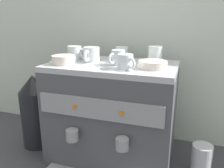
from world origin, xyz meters
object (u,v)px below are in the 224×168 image
at_px(ceramic_cup_2, 118,57).
at_px(ceramic_bowl_0, 153,65).
at_px(coffee_grinder, 35,111).
at_px(ceramic_bowl_1, 64,60).
at_px(ceramic_cup_0, 91,54).
at_px(milk_pitcher, 201,159).
at_px(ceramic_cup_3, 155,55).
at_px(espresso_machine, 112,113).
at_px(ceramic_cup_4, 75,53).
at_px(ceramic_cup_5, 126,62).
at_px(ceramic_cup_1, 121,54).

height_order(ceramic_cup_2, ceramic_bowl_0, ceramic_cup_2).
bearing_deg(ceramic_cup_2, coffee_grinder, 179.30).
bearing_deg(ceramic_cup_2, ceramic_bowl_1, -166.68).
height_order(ceramic_cup_0, ceramic_cup_2, ceramic_cup_0).
height_order(ceramic_cup_2, coffee_grinder, ceramic_cup_2).
relative_size(ceramic_bowl_1, milk_pitcher, 0.76).
xyz_separation_m(ceramic_bowl_1, coffee_grinder, (-0.24, 0.06, -0.32)).
bearing_deg(ceramic_cup_3, coffee_grinder, -171.59).
height_order(espresso_machine, ceramic_cup_3, ceramic_cup_3).
bearing_deg(milk_pitcher, ceramic_cup_2, -175.87).
xyz_separation_m(ceramic_cup_0, ceramic_cup_2, (0.15, -0.03, -0.00)).
relative_size(ceramic_cup_0, ceramic_cup_4, 1.09).
distance_m(ceramic_bowl_1, coffee_grinder, 0.40).
bearing_deg(ceramic_cup_4, ceramic_bowl_0, -10.48).
distance_m(ceramic_cup_0, ceramic_cup_5, 0.23).
xyz_separation_m(ceramic_cup_1, ceramic_cup_4, (-0.23, -0.05, 0.00)).
bearing_deg(milk_pitcher, ceramic_cup_1, 169.01).
bearing_deg(ceramic_cup_3, ceramic_bowl_0, -86.74).
bearing_deg(ceramic_cup_3, ceramic_cup_2, -147.30).
xyz_separation_m(espresso_machine, ceramic_cup_5, (0.09, -0.09, 0.29)).
xyz_separation_m(ceramic_cup_1, ceramic_bowl_1, (-0.23, -0.17, -0.01)).
bearing_deg(ceramic_bowl_0, ceramic_bowl_1, -173.70).
relative_size(ceramic_cup_1, ceramic_bowl_1, 0.87).
bearing_deg(ceramic_cup_3, ceramic_cup_4, -174.67).
bearing_deg(ceramic_cup_4, milk_pitcher, -2.91).
distance_m(ceramic_cup_0, milk_pitcher, 0.72).
bearing_deg(milk_pitcher, ceramic_cup_0, 179.43).
bearing_deg(coffee_grinder, ceramic_cup_1, 12.69).
relative_size(ceramic_cup_5, ceramic_bowl_0, 0.71).
bearing_deg(coffee_grinder, ceramic_cup_5, -7.89).
relative_size(ceramic_cup_1, ceramic_cup_4, 0.89).
relative_size(ceramic_bowl_1, coffee_grinder, 0.27).
height_order(ceramic_cup_5, milk_pitcher, ceramic_cup_5).
bearing_deg(ceramic_cup_3, milk_pitcher, -15.78).
bearing_deg(ceramic_cup_1, milk_pitcher, -10.99).
relative_size(ceramic_cup_5, coffee_grinder, 0.21).
distance_m(ceramic_cup_4, ceramic_bowl_0, 0.42).
height_order(ceramic_cup_1, milk_pitcher, ceramic_cup_1).
relative_size(ceramic_bowl_0, ceramic_bowl_1, 1.14).
relative_size(ceramic_cup_5, ceramic_bowl_1, 0.81).
bearing_deg(ceramic_cup_1, ceramic_bowl_1, -143.78).
bearing_deg(ceramic_cup_4, coffee_grinder, -166.43).
bearing_deg(ceramic_cup_3, ceramic_cup_1, 176.32).
bearing_deg(ceramic_cup_0, espresso_machine, -8.73).
bearing_deg(ceramic_bowl_0, ceramic_cup_5, -152.07).
bearing_deg(ceramic_cup_1, ceramic_cup_5, -68.22).
distance_m(ceramic_cup_3, ceramic_cup_4, 0.40).
bearing_deg(ceramic_bowl_1, espresso_machine, 19.75).
xyz_separation_m(ceramic_cup_3, milk_pitcher, (0.25, -0.07, -0.47)).
distance_m(ceramic_cup_5, coffee_grinder, 0.64).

